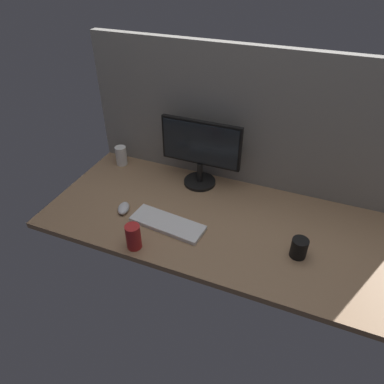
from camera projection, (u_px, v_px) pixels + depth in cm
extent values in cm
cube|color=#8C6B4C|center=(224.00, 221.00, 175.65)|extent=(180.00, 80.00, 3.00)
cube|color=gray|center=(250.00, 120.00, 180.50)|extent=(180.00, 5.00, 74.42)
cylinder|color=black|center=(200.00, 182.00, 199.29)|extent=(18.00, 18.00, 1.80)
cylinder|color=black|center=(200.00, 172.00, 195.47)|extent=(3.20, 3.20, 11.00)
cube|color=black|center=(201.00, 143.00, 185.43)|extent=(44.46, 2.40, 25.22)
cube|color=black|center=(200.00, 144.00, 184.38)|extent=(42.06, 0.60, 22.82)
cube|color=silver|center=(167.00, 224.00, 170.33)|extent=(38.14, 16.71, 2.00)
ellipsoid|color=silver|center=(124.00, 208.00, 178.81)|extent=(8.38, 10.89, 3.40)
cylinder|color=white|center=(121.00, 156.00, 212.91)|extent=(6.65, 6.65, 11.77)
cylinder|color=red|center=(133.00, 237.00, 155.53)|extent=(6.77, 6.77, 12.35)
cylinder|color=black|center=(299.00, 248.00, 152.09)|extent=(7.30, 7.30, 9.27)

